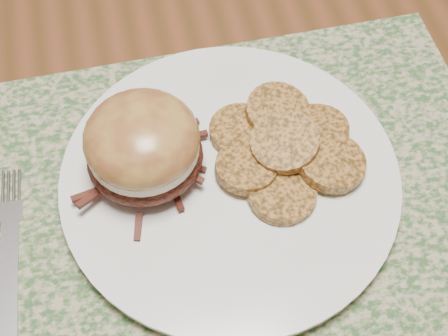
# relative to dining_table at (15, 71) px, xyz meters

# --- Properties ---
(ground) EXTENTS (3.50, 3.50, 0.00)m
(ground) POSITION_rel_dining_table_xyz_m (0.00, 0.00, -0.67)
(ground) COLOR brown
(ground) RESTS_ON ground
(dining_table) EXTENTS (1.50, 0.90, 0.75)m
(dining_table) POSITION_rel_dining_table_xyz_m (0.00, 0.00, 0.00)
(dining_table) COLOR brown
(dining_table) RESTS_ON ground
(placemat) EXTENTS (0.45, 0.33, 0.00)m
(placemat) POSITION_rel_dining_table_xyz_m (0.19, -0.26, 0.08)
(placemat) COLOR #345B2E
(placemat) RESTS_ON dining_table
(dinner_plate) EXTENTS (0.26, 0.26, 0.02)m
(dinner_plate) POSITION_rel_dining_table_xyz_m (0.19, -0.24, 0.09)
(dinner_plate) COLOR white
(dinner_plate) RESTS_ON placemat
(pork_sandwich) EXTENTS (0.09, 0.09, 0.07)m
(pork_sandwich) POSITION_rel_dining_table_xyz_m (0.12, -0.22, 0.13)
(pork_sandwich) COLOR black
(pork_sandwich) RESTS_ON dinner_plate
(roasted_potatoes) EXTENTS (0.14, 0.14, 0.03)m
(roasted_potatoes) POSITION_rel_dining_table_xyz_m (0.24, -0.23, 0.11)
(roasted_potatoes) COLOR #A66E30
(roasted_potatoes) RESTS_ON dinner_plate
(fork) EXTENTS (0.02, 0.16, 0.00)m
(fork) POSITION_rel_dining_table_xyz_m (0.01, -0.27, 0.09)
(fork) COLOR #B3B2B9
(fork) RESTS_ON placemat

